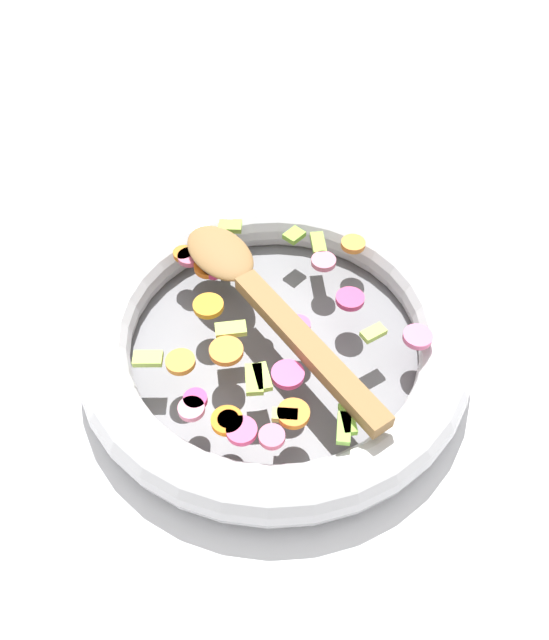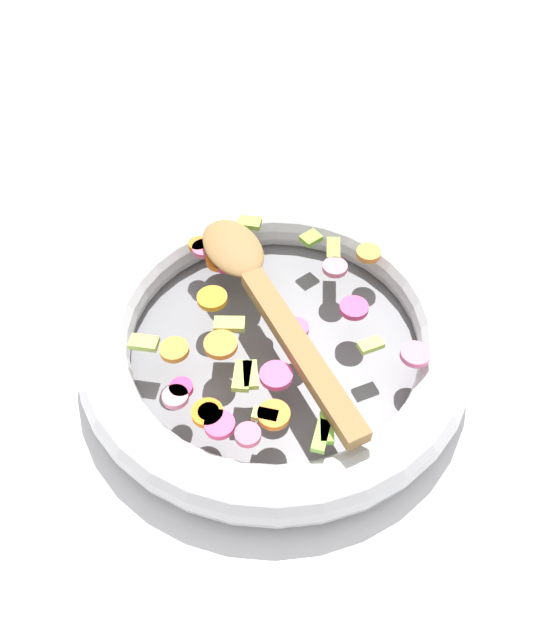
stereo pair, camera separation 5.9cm
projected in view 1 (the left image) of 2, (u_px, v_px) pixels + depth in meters
The scene contains 4 objects.
ground_plane at pixel (275, 352), 0.63m from camera, with size 4.00×4.00×0.00m, color silver.
skillet at pixel (275, 338), 0.61m from camera, with size 0.38×0.38×0.05m.
chopped_vegetables at pixel (262, 330), 0.58m from camera, with size 0.28×0.28×0.01m.
wooden_spoon at pixel (258, 294), 0.59m from camera, with size 0.27×0.18×0.01m.
Camera 1 is at (-0.16, 0.35, 0.50)m, focal length 35.00 mm.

